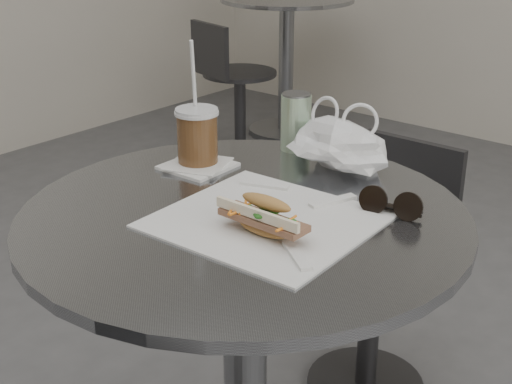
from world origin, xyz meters
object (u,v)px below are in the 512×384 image
Objects in this scene: banh_mi at (264,217)px; drink_can at (296,122)px; bg_chair at (234,98)px; chair_far at (379,286)px; iced_coffee at (197,136)px; cafe_table at (245,348)px; bg_table at (286,50)px; sunglasses at (391,205)px.

drink_can is (-0.21, 0.36, 0.03)m from banh_mi.
bg_chair is at bearing 135.38° from drink_can.
iced_coffee is at bearing 74.08° from chair_far.
cafe_table is 0.47m from drink_can.
drink_can is at bearing -31.21° from bg_chair.
chair_far is at bearing 103.23° from banh_mi.
bg_table is 1.12× the size of chair_far.
cafe_table reaches higher than chair_far.
sunglasses is at bearing 59.83° from banh_mi.
drink_can is (0.09, 0.20, -0.00)m from iced_coffee.
banh_mi is (0.15, -0.66, 0.48)m from chair_far.
banh_mi is (1.64, -1.77, 0.47)m from bg_chair.
bg_table is at bearing 123.57° from iced_coffee.
drink_can is at bearing 79.54° from chair_far.
sunglasses is at bearing -27.36° from drink_can.
banh_mi reaches higher than bg_table.
banh_mi reaches higher than sunglasses.
banh_mi is at bearing -28.04° from iced_coffee.
bg_chair is at bearing 127.12° from sunglasses.
iced_coffee is at bearing -56.43° from bg_table.
cafe_table is 1.15× the size of chair_far.
chair_far is 0.59m from drink_can.
banh_mi reaches higher than chair_far.
bg_chair is at bearing 132.10° from cafe_table.
sunglasses is (0.41, 0.03, -0.04)m from iced_coffee.
sunglasses is (1.75, -1.57, 0.45)m from bg_chair.
bg_chair is 6.23× the size of sunglasses.
cafe_table is 0.32m from banh_mi.
bg_chair is 2.45m from banh_mi.
chair_far is 0.97× the size of bg_chair.
drink_can is (1.43, -1.41, 0.49)m from bg_chair.
bg_table reaches higher than chair_far.
drink_can reaches higher than sunglasses.
chair_far is at bearing -46.05° from bg_table.
chair_far is 3.54× the size of banh_mi.
cafe_table is at bearing -68.01° from drink_can.
bg_chair is 2.39m from sunglasses.
bg_chair is 5.73× the size of drink_can.
iced_coffee is 2.08× the size of drink_can.
chair_far is 0.71m from sunglasses.
cafe_table is 3.06× the size of iced_coffee.
chair_far is 5.54× the size of drink_can.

